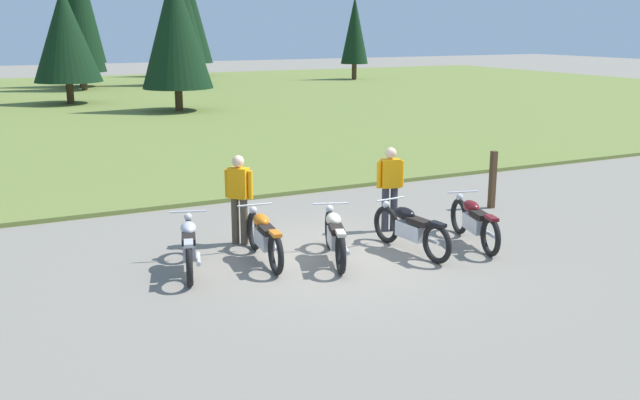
{
  "coord_description": "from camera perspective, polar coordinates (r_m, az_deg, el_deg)",
  "views": [
    {
      "loc": [
        -5.49,
        -10.43,
        3.93
      ],
      "look_at": [
        0.0,
        0.6,
        0.9
      ],
      "focal_mm": 39.7,
      "sensor_mm": 36.0,
      "label": 1
    }
  ],
  "objects": [
    {
      "name": "ground_plane",
      "position": [
        12.43,
        1.24,
        -4.63
      ],
      "size": [
        140.0,
        140.0,
        0.0
      ],
      "primitive_type": "plane",
      "color": "gray"
    },
    {
      "name": "motorcycle_silver",
      "position": [
        11.82,
        -10.5,
        -3.62
      ],
      "size": [
        0.8,
        2.05,
        0.88
      ],
      "color": "black",
      "rests_on": "ground"
    },
    {
      "name": "rider_checking_bike",
      "position": [
        13.0,
        -6.55,
        0.46
      ],
      "size": [
        0.42,
        0.41,
        1.67
      ],
      "color": "#4C4233",
      "rests_on": "ground"
    },
    {
      "name": "rider_in_hivis_vest",
      "position": [
        13.83,
        5.67,
        1.3
      ],
      "size": [
        0.54,
        0.3,
        1.67
      ],
      "color": "#2D2D38",
      "rests_on": "ground"
    },
    {
      "name": "motorcycle_orange",
      "position": [
        12.14,
        -4.53,
        -2.96
      ],
      "size": [
        0.62,
        2.1,
        0.88
      ],
      "color": "black",
      "rests_on": "ground"
    },
    {
      "name": "trail_marker_post",
      "position": [
        16.07,
        13.74,
        1.6
      ],
      "size": [
        0.12,
        0.12,
        1.28
      ],
      "primitive_type": "cube",
      "color": "#47331E",
      "rests_on": "ground"
    },
    {
      "name": "motorcycle_cream",
      "position": [
        12.15,
        1.21,
        -2.89
      ],
      "size": [
        0.9,
        2.01,
        0.88
      ],
      "color": "black",
      "rests_on": "ground"
    },
    {
      "name": "forest_treeline",
      "position": [
        47.2,
        -24.12,
        13.46
      ],
      "size": [
        41.7,
        26.28,
        9.26
      ],
      "color": "#47331E",
      "rests_on": "ground"
    },
    {
      "name": "motorcycle_maroon",
      "position": [
        13.34,
        12.32,
        -1.69
      ],
      "size": [
        0.77,
        2.06,
        0.88
      ],
      "color": "black",
      "rests_on": "ground"
    },
    {
      "name": "grass_moorland",
      "position": [
        37.63,
        -18.07,
        7.23
      ],
      "size": [
        80.0,
        44.0,
        0.1
      ],
      "primitive_type": "cube",
      "color": "olive",
      "rests_on": "ground"
    },
    {
      "name": "motorcycle_black",
      "position": [
        12.67,
        7.28,
        -2.31
      ],
      "size": [
        0.62,
        2.1,
        0.88
      ],
      "color": "black",
      "rests_on": "ground"
    }
  ]
}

